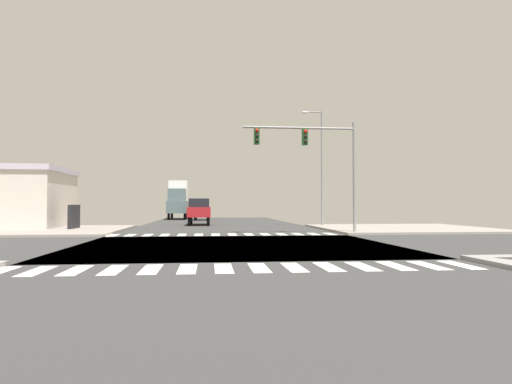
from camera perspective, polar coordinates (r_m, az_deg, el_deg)
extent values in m
cube|color=#353535|center=(20.16, -2.64, -6.77)|extent=(14.00, 90.00, 0.05)
cube|color=#353535|center=(20.16, -2.64, -6.77)|extent=(90.00, 12.00, 0.05)
cube|color=gray|center=(35.08, 17.91, -4.37)|extent=(12.00, 12.00, 0.14)
cube|color=gray|center=(34.20, -26.29, -4.34)|extent=(12.00, 12.00, 0.14)
cube|color=white|center=(13.65, -25.85, -8.93)|extent=(0.50, 2.00, 0.01)
cube|color=white|center=(13.35, -21.76, -9.14)|extent=(0.50, 2.00, 0.01)
cube|color=white|center=(13.12, -17.49, -9.32)|extent=(0.50, 2.00, 0.01)
cube|color=white|center=(12.96, -13.10, -9.45)|extent=(0.50, 2.00, 0.01)
cube|color=white|center=(12.88, -8.62, -9.53)|extent=(0.50, 2.00, 0.01)
cube|color=white|center=(12.87, -4.10, -9.54)|extent=(0.50, 2.00, 0.01)
cube|color=white|center=(12.94, 0.39, -9.50)|extent=(0.50, 2.00, 0.01)
cube|color=white|center=(13.09, 4.80, -9.41)|extent=(0.50, 2.00, 0.01)
cube|color=white|center=(13.31, 9.09, -9.26)|extent=(0.50, 2.00, 0.01)
cube|color=white|center=(13.60, 13.21, -9.08)|extent=(0.50, 2.00, 0.01)
cube|color=white|center=(13.96, 17.14, -8.86)|extent=(0.50, 2.00, 0.01)
cube|color=white|center=(14.38, 20.85, -8.61)|extent=(0.50, 2.00, 0.01)
cube|color=white|center=(14.85, 24.33, -8.34)|extent=(0.50, 2.00, 0.01)
cube|color=white|center=(27.96, -17.55, -5.21)|extent=(0.50, 2.00, 0.01)
cube|color=white|center=(27.78, -15.52, -5.25)|extent=(0.50, 2.00, 0.01)
cube|color=white|center=(27.63, -13.47, -5.29)|extent=(0.50, 2.00, 0.01)
cube|color=white|center=(27.52, -11.39, -5.31)|extent=(0.50, 2.00, 0.01)
cube|color=white|center=(27.45, -9.31, -5.33)|extent=(0.50, 2.00, 0.01)
cube|color=white|center=(27.41, -7.21, -5.35)|extent=(0.50, 2.00, 0.01)
cube|color=white|center=(27.40, -5.11, -5.36)|extent=(0.50, 2.00, 0.01)
cube|color=white|center=(27.44, -3.01, -5.36)|extent=(0.50, 2.00, 0.01)
cube|color=white|center=(27.51, -0.92, -5.35)|extent=(0.50, 2.00, 0.01)
cube|color=white|center=(27.61, 1.16, -5.33)|extent=(0.50, 2.00, 0.01)
cube|color=white|center=(27.75, 3.21, -5.31)|extent=(0.50, 2.00, 0.01)
cube|color=white|center=(27.93, 5.25, -5.29)|extent=(0.50, 2.00, 0.01)
cube|color=white|center=(28.14, 7.25, -5.25)|extent=(0.50, 2.00, 0.01)
cube|color=white|center=(28.39, 9.23, -5.21)|extent=(0.50, 2.00, 0.01)
cylinder|color=gray|center=(28.73, 12.28, 1.74)|extent=(0.20, 0.20, 6.92)
cylinder|color=gray|center=(28.20, 5.47, 8.03)|extent=(6.93, 0.14, 0.14)
cube|color=#1E5123|center=(28.18, 6.17, 6.91)|extent=(0.32, 0.40, 1.00)
sphere|color=red|center=(27.99, 6.27, 7.61)|extent=(0.22, 0.22, 0.22)
sphere|color=black|center=(27.94, 6.27, 6.98)|extent=(0.22, 0.22, 0.22)
sphere|color=black|center=(27.90, 6.28, 6.35)|extent=(0.22, 0.22, 0.22)
cube|color=#1E5123|center=(27.71, 0.08, 7.05)|extent=(0.32, 0.40, 1.00)
sphere|color=red|center=(27.52, 0.14, 7.76)|extent=(0.22, 0.22, 0.22)
sphere|color=black|center=(27.47, 0.14, 7.12)|extent=(0.22, 0.22, 0.22)
sphere|color=black|center=(27.42, 0.14, 6.48)|extent=(0.22, 0.22, 0.22)
cylinder|color=gray|center=(37.41, 8.31, 2.91)|extent=(0.16, 0.16, 9.49)
cylinder|color=gray|center=(37.90, 7.23, 9.95)|extent=(1.40, 0.10, 0.10)
ellipsoid|color=silver|center=(37.74, 6.18, 9.92)|extent=(0.60, 0.32, 0.20)
cube|color=black|center=(34.32, -21.93, -3.00)|extent=(0.24, 2.20, 1.80)
cylinder|color=black|center=(55.52, -8.95, -3.06)|extent=(0.26, 0.80, 0.80)
cylinder|color=black|center=(55.65, -10.93, -3.05)|extent=(0.26, 0.80, 0.80)
cylinder|color=black|center=(60.41, -8.71, -2.95)|extent=(0.26, 0.80, 0.80)
cylinder|color=black|center=(60.53, -10.53, -2.94)|extent=(0.26, 0.80, 0.80)
cube|color=#516568|center=(58.00, -9.77, -1.87)|extent=(2.40, 7.20, 1.49)
cube|color=white|center=(59.11, -9.69, 0.10)|extent=(2.30, 4.18, 2.56)
cube|color=#516568|center=(55.86, -9.91, -0.35)|extent=(2.11, 2.02, 1.49)
cylinder|color=black|center=(52.74, -6.11, -3.21)|extent=(0.26, 0.68, 0.68)
cylinder|color=black|center=(52.77, -7.67, -3.21)|extent=(0.26, 0.68, 0.68)
cylinder|color=black|center=(55.67, -6.10, -3.13)|extent=(0.26, 0.68, 0.68)
cylinder|color=black|center=(55.69, -7.58, -3.13)|extent=(0.26, 0.68, 0.68)
cube|color=maroon|center=(54.20, -6.86, -2.46)|extent=(1.80, 4.30, 0.66)
cube|color=black|center=(54.19, -6.86, -1.83)|extent=(1.55, 2.24, 0.54)
cylinder|color=black|center=(39.14, -6.03, -3.71)|extent=(0.26, 0.74, 0.74)
cylinder|color=black|center=(39.17, -8.38, -3.70)|extent=(0.26, 0.74, 0.74)
cylinder|color=black|center=(42.60, -6.03, -3.54)|extent=(0.26, 0.74, 0.74)
cylinder|color=black|center=(42.63, -8.18, -3.53)|extent=(0.26, 0.74, 0.74)
cube|color=#A31C21|center=(40.86, -7.15, -2.50)|extent=(2.00, 5.10, 0.86)
cube|color=black|center=(39.96, -7.17, -1.37)|extent=(1.76, 1.78, 0.75)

